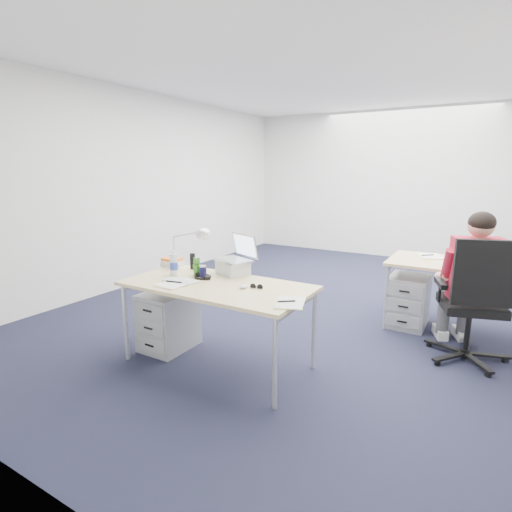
% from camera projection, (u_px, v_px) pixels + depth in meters
% --- Properties ---
extents(floor, '(7.00, 7.00, 0.00)m').
position_uv_depth(floor, '(336.00, 310.00, 4.88)').
color(floor, black).
rests_on(floor, ground).
extents(room, '(6.02, 7.02, 2.80)m').
position_uv_depth(room, '(342.00, 166.00, 4.52)').
color(room, silver).
rests_on(room, ground).
extents(desk_near, '(1.60, 0.80, 0.73)m').
position_uv_depth(desk_near, '(217.00, 289.00, 3.38)').
color(desk_near, '#D0B678').
rests_on(desk_near, ground).
extents(desk_far, '(1.60, 0.80, 0.73)m').
position_uv_depth(desk_far, '(471.00, 269.00, 4.08)').
color(desk_far, '#D0B678').
rests_on(desk_far, ground).
extents(office_chair, '(0.89, 0.89, 1.13)m').
position_uv_depth(office_chair, '(469.00, 326.00, 3.52)').
color(office_chair, black).
rests_on(office_chair, ground).
extents(seated_person, '(0.58, 0.78, 1.32)m').
position_uv_depth(seated_person, '(468.00, 283.00, 3.62)').
color(seated_person, '#A6172D').
rests_on(seated_person, ground).
extents(drawer_pedestal_near, '(0.40, 0.50, 0.55)m').
position_uv_depth(drawer_pedestal_near, '(169.00, 320.00, 3.80)').
color(drawer_pedestal_near, '#9DA0A2').
rests_on(drawer_pedestal_near, ground).
extents(drawer_pedestal_far, '(0.40, 0.50, 0.55)m').
position_uv_depth(drawer_pedestal_far, '(408.00, 301.00, 4.36)').
color(drawer_pedestal_far, '#9DA0A2').
rests_on(drawer_pedestal_far, ground).
extents(silver_laptop, '(0.41, 0.37, 0.36)m').
position_uv_depth(silver_laptop, '(233.00, 255.00, 3.66)').
color(silver_laptop, silver).
rests_on(silver_laptop, desk_near).
extents(wireless_keyboard, '(0.29, 0.13, 0.01)m').
position_uv_depth(wireless_keyboard, '(179.00, 281.00, 3.44)').
color(wireless_keyboard, white).
rests_on(wireless_keyboard, desk_near).
extents(computer_mouse, '(0.06, 0.09, 0.03)m').
position_uv_depth(computer_mouse, '(244.00, 287.00, 3.24)').
color(computer_mouse, white).
rests_on(computer_mouse, desk_near).
extents(headphones, '(0.24, 0.21, 0.03)m').
position_uv_depth(headphones, '(203.00, 276.00, 3.55)').
color(headphones, black).
rests_on(headphones, desk_near).
extents(can_koozie, '(0.08, 0.08, 0.11)m').
position_uv_depth(can_koozie, '(203.00, 271.00, 3.58)').
color(can_koozie, '#14143E').
rests_on(can_koozie, desk_near).
extents(water_bottle, '(0.08, 0.08, 0.23)m').
position_uv_depth(water_bottle, '(174.00, 263.00, 3.62)').
color(water_bottle, silver).
rests_on(water_bottle, desk_near).
extents(bear_figurine, '(0.10, 0.08, 0.17)m').
position_uv_depth(bear_figurine, '(197.00, 266.00, 3.63)').
color(bear_figurine, '#206C1C').
rests_on(bear_figurine, desk_near).
extents(book_stack, '(0.20, 0.15, 0.09)m').
position_uv_depth(book_stack, '(172.00, 262.00, 3.97)').
color(book_stack, silver).
rests_on(book_stack, desk_near).
extents(cordless_phone, '(0.04, 0.03, 0.16)m').
position_uv_depth(cordless_phone, '(193.00, 261.00, 3.85)').
color(cordless_phone, black).
rests_on(cordless_phone, desk_near).
extents(papers_left, '(0.25, 0.33, 0.01)m').
position_uv_depth(papers_left, '(176.00, 283.00, 3.37)').
color(papers_left, '#DDD680').
rests_on(papers_left, desk_near).
extents(papers_right, '(0.28, 0.33, 0.01)m').
position_uv_depth(papers_right, '(289.00, 303.00, 2.87)').
color(papers_right, '#DDD680').
rests_on(papers_right, desk_near).
extents(sunglasses, '(0.12, 0.07, 0.03)m').
position_uv_depth(sunglasses, '(256.00, 287.00, 3.24)').
color(sunglasses, black).
rests_on(sunglasses, desk_near).
extents(desk_lamp, '(0.43, 0.29, 0.46)m').
position_uv_depth(desk_lamp, '(185.00, 248.00, 3.73)').
color(desk_lamp, silver).
rests_on(desk_lamp, desk_near).
extents(dark_laptop, '(0.46, 0.45, 0.26)m').
position_uv_depth(dark_laptop, '(502.00, 255.00, 3.90)').
color(dark_laptop, black).
rests_on(dark_laptop, desk_far).
extents(far_papers, '(0.32, 0.37, 0.01)m').
position_uv_depth(far_papers, '(429.00, 256.00, 4.44)').
color(far_papers, white).
rests_on(far_papers, desk_far).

